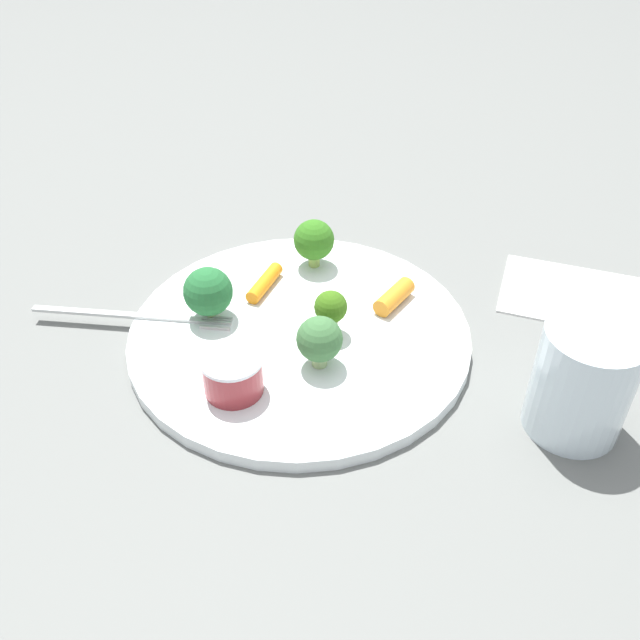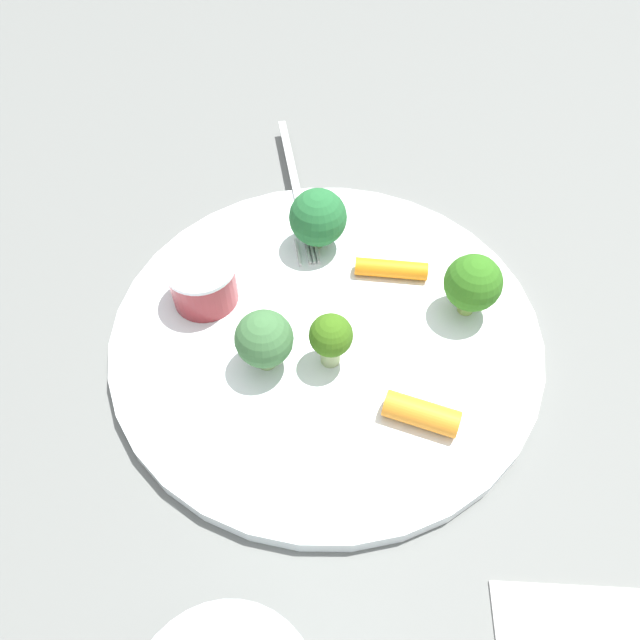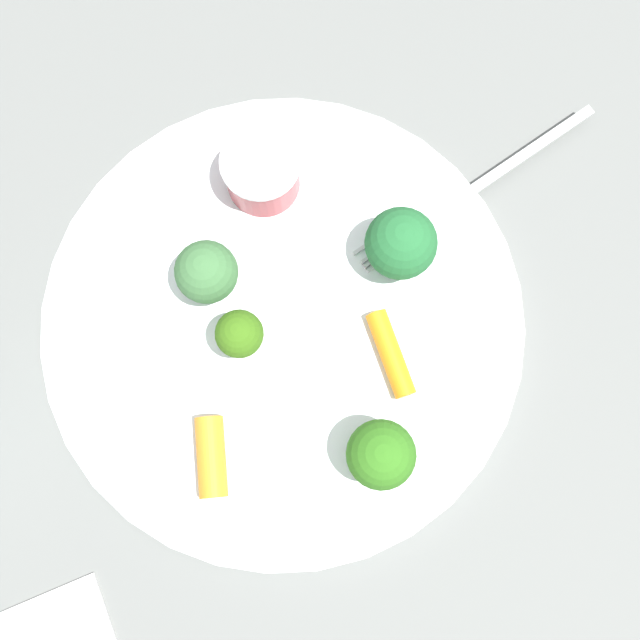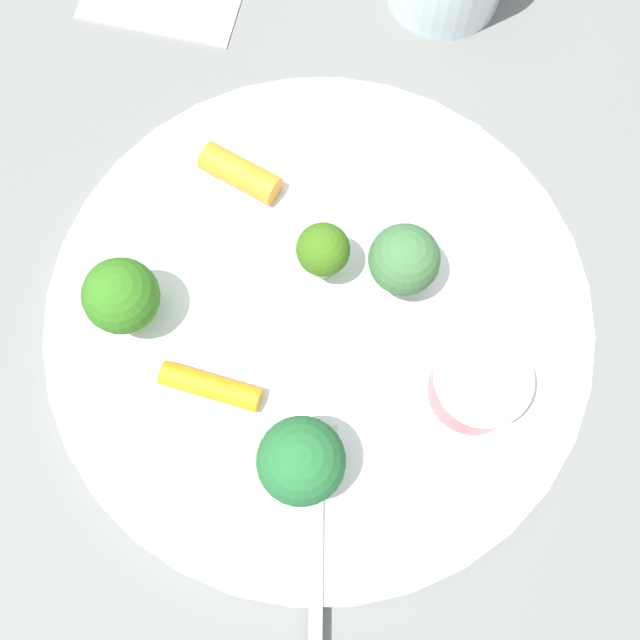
% 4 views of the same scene
% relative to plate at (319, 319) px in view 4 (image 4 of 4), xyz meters
% --- Properties ---
extents(ground_plane, '(2.40, 2.40, 0.00)m').
position_rel_plate_xyz_m(ground_plane, '(0.00, 0.00, -0.01)').
color(ground_plane, '#5F625E').
extents(plate, '(0.30, 0.30, 0.01)m').
position_rel_plate_xyz_m(plate, '(0.00, 0.00, 0.00)').
color(plate, white).
rests_on(plate, ground_plane).
extents(sauce_cup, '(0.05, 0.05, 0.03)m').
position_rel_plate_xyz_m(sauce_cup, '(-0.05, -0.08, 0.02)').
color(sauce_cup, maroon).
rests_on(sauce_cup, plate).
extents(broccoli_floret_0, '(0.04, 0.04, 0.05)m').
position_rel_plate_xyz_m(broccoli_floret_0, '(0.02, -0.05, 0.03)').
color(broccoli_floret_0, '#93B372').
rests_on(broccoli_floret_0, plate).
extents(broccoli_floret_1, '(0.04, 0.04, 0.05)m').
position_rel_plate_xyz_m(broccoli_floret_1, '(0.01, 0.10, 0.04)').
color(broccoli_floret_1, '#93B557').
rests_on(broccoli_floret_1, plate).
extents(broccoli_floret_2, '(0.03, 0.03, 0.04)m').
position_rel_plate_xyz_m(broccoli_floret_2, '(0.03, -0.01, 0.03)').
color(broccoli_floret_2, '#98AB72').
rests_on(broccoli_floret_2, plate).
extents(broccoli_floret_3, '(0.04, 0.04, 0.05)m').
position_rel_plate_xyz_m(broccoli_floret_3, '(-0.08, 0.02, 0.03)').
color(broccoli_floret_3, '#8BB36E').
rests_on(broccoli_floret_3, plate).
extents(carrot_stick_0, '(0.03, 0.06, 0.01)m').
position_rel_plate_xyz_m(carrot_stick_0, '(-0.03, 0.06, 0.01)').
color(carrot_stick_0, orange).
rests_on(carrot_stick_0, plate).
extents(carrot_stick_1, '(0.04, 0.05, 0.02)m').
position_rel_plate_xyz_m(carrot_stick_1, '(0.09, 0.04, 0.01)').
color(carrot_stick_1, orange).
rests_on(carrot_stick_1, plate).
extents(fork, '(0.19, 0.03, 0.00)m').
position_rel_plate_xyz_m(fork, '(-0.15, 0.02, 0.01)').
color(fork, '#BBC0BE').
rests_on(fork, plate).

